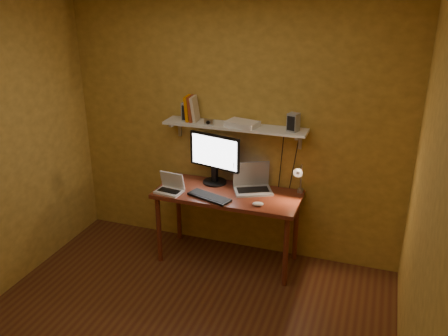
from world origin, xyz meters
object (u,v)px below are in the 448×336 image
at_px(netbook, 171,186).
at_px(speaker_left, 188,112).
at_px(shelf_camera, 209,122).
at_px(monitor, 214,156).
at_px(laptop, 252,183).
at_px(keyboard, 209,197).
at_px(router, 242,124).
at_px(speaker_right, 293,122).
at_px(wall_shelf, 234,127).
at_px(mouse, 258,204).
at_px(desk, 228,201).
at_px(desk_lamp, 299,176).

xyz_separation_m(netbook, speaker_left, (0.06, 0.34, 0.66)).
bearing_deg(shelf_camera, netbook, -137.80).
height_order(monitor, laptop, monitor).
height_order(keyboard, router, router).
xyz_separation_m(monitor, speaker_right, (0.77, -0.00, 0.42)).
bearing_deg(netbook, monitor, 53.15).
height_order(netbook, speaker_right, speaker_right).
relative_size(speaker_left, router, 0.62).
xyz_separation_m(wall_shelf, router, (0.08, -0.02, 0.04)).
height_order(monitor, mouse, monitor).
bearing_deg(laptop, speaker_right, -20.86).
distance_m(desk, laptop, 0.29).
xyz_separation_m(desk_lamp, router, (-0.58, 0.05, 0.44)).
bearing_deg(monitor, netbook, -120.69).
relative_size(keyboard, speaker_left, 2.32).
distance_m(keyboard, desk_lamp, 0.86).
bearing_deg(speaker_left, monitor, -2.56).
height_order(netbook, router, router).
distance_m(wall_shelf, netbook, 0.84).
xyz_separation_m(desk, laptop, (0.20, 0.15, 0.16)).
distance_m(laptop, desk_lamp, 0.48).
bearing_deg(keyboard, monitor, 120.78).
distance_m(laptop, netbook, 0.79).
bearing_deg(wall_shelf, router, -10.98).
distance_m(desk, netbook, 0.57).
relative_size(netbook, shelf_camera, 2.78).
xyz_separation_m(wall_shelf, speaker_right, (0.57, -0.02, 0.10)).
distance_m(keyboard, mouse, 0.47).
height_order(wall_shelf, shelf_camera, shelf_camera).
height_order(desk, keyboard, keyboard).
xyz_separation_m(netbook, desk_lamp, (1.19, 0.28, 0.16)).
xyz_separation_m(laptop, keyboard, (-0.32, -0.32, -0.06)).
relative_size(desk_lamp, speaker_right, 2.23).
xyz_separation_m(keyboard, speaker_left, (-0.35, 0.36, 0.71)).
distance_m(wall_shelf, monitor, 0.38).
bearing_deg(desk_lamp, speaker_right, 150.46).
bearing_deg(speaker_left, wall_shelf, -1.34).
bearing_deg(speaker_right, netbook, -145.89).
bearing_deg(desk, router, 65.13).
distance_m(monitor, mouse, 0.72).
bearing_deg(router, speaker_right, 0.10).
bearing_deg(desk_lamp, shelf_camera, -179.39).
relative_size(desk, desk_lamp, 3.73).
height_order(laptop, desk_lamp, desk_lamp).
height_order(mouse, desk_lamp, desk_lamp).
relative_size(laptop, desk_lamp, 1.15).
xyz_separation_m(monitor, desk_lamp, (0.86, -0.06, -0.08)).
relative_size(speaker_left, speaker_right, 1.10).
height_order(keyboard, speaker_right, speaker_right).
relative_size(desk, laptop, 3.24).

